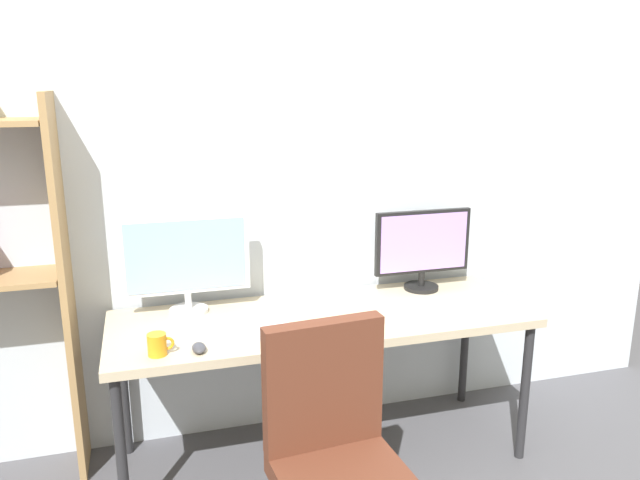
% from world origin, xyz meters
% --- Properties ---
extents(wall_back, '(4.35, 0.10, 2.60)m').
position_xyz_m(wall_back, '(0.00, 1.02, 1.30)').
color(wall_back, silver).
rests_on(wall_back, ground_plane).
extents(desk, '(1.95, 0.68, 0.74)m').
position_xyz_m(desk, '(0.00, 0.60, 0.69)').
color(desk, tan).
rests_on(desk, ground_plane).
extents(monitor_left, '(0.59, 0.18, 0.47)m').
position_xyz_m(monitor_left, '(-0.60, 0.81, 1.00)').
color(monitor_left, silver).
rests_on(monitor_left, desk).
extents(monitor_right, '(0.52, 0.18, 0.42)m').
position_xyz_m(monitor_right, '(0.60, 0.81, 0.97)').
color(monitor_right, black).
rests_on(monitor_right, desk).
extents(keyboard_main, '(0.36, 0.13, 0.02)m').
position_xyz_m(keyboard_main, '(0.00, 0.37, 0.75)').
color(keyboard_main, black).
rests_on(keyboard_main, desk).
extents(computer_mouse, '(0.06, 0.10, 0.03)m').
position_xyz_m(computer_mouse, '(-0.60, 0.36, 0.76)').
color(computer_mouse, '#38383D').
rests_on(computer_mouse, desk).
extents(laptop_closed, '(0.34, 0.24, 0.02)m').
position_xyz_m(laptop_closed, '(-0.35, 0.49, 0.75)').
color(laptop_closed, silver).
rests_on(laptop_closed, desk).
extents(coffee_mug, '(0.11, 0.08, 0.09)m').
position_xyz_m(coffee_mug, '(-0.76, 0.37, 0.79)').
color(coffee_mug, orange).
rests_on(coffee_mug, desk).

